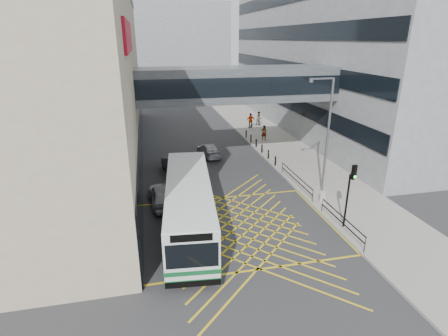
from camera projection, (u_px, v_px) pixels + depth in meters
ground at (237, 227)px, 22.47m from camera, size 120.00×120.00×0.00m
building_right at (370, 49)px, 45.75m from camera, size 24.09×44.00×20.00m
building_far at (158, 50)px, 73.79m from camera, size 28.00×16.00×18.00m
skybridge at (237, 84)px, 31.42m from camera, size 20.00×4.10×3.00m
pavement at (283, 149)px, 37.97m from camera, size 6.00×54.00×0.16m
box_junction at (237, 227)px, 22.47m from camera, size 12.00×9.00×0.01m
bus at (189, 204)px, 21.61m from camera, size 3.84×11.99×3.30m
car_white at (162, 195)px, 25.31m from camera, size 2.36×4.94×1.52m
car_dark at (175, 165)px, 31.11m from camera, size 2.61×5.19×1.56m
car_silver at (209, 150)px, 35.79m from camera, size 2.27×4.44×1.33m
traffic_light at (350, 187)px, 21.21m from camera, size 0.34×0.50×4.21m
street_lamp at (326, 130)px, 25.57m from camera, size 1.97×0.31×8.68m
litter_bin at (323, 197)px, 25.39m from camera, size 0.46×0.46×0.80m
kerb_railings at (314, 195)px, 25.03m from camera, size 0.05×12.54×1.00m
bollards at (259, 146)px, 37.23m from camera, size 0.14×10.14×0.90m
pedestrian_a at (264, 133)px, 40.65m from camera, size 0.73×0.54×1.78m
pedestrian_b at (259, 119)px, 47.33m from camera, size 0.94×0.55×1.91m
pedestrian_c at (251, 121)px, 46.23m from camera, size 1.17×0.59×1.96m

